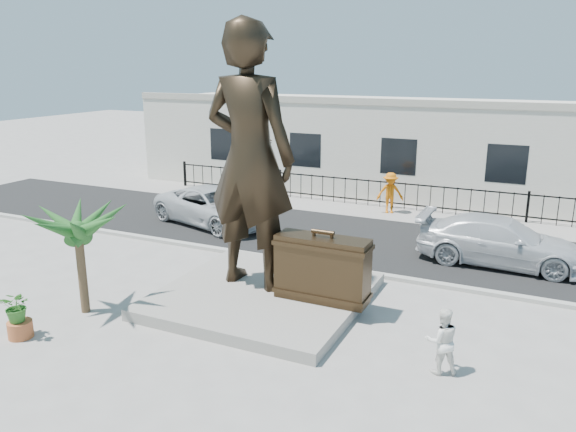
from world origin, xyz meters
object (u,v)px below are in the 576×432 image
at_px(statue, 250,158).
at_px(tourist, 442,341).
at_px(suitcase, 322,269).
at_px(car_white, 214,206).

height_order(statue, tourist, statue).
relative_size(suitcase, tourist, 1.67).
distance_m(suitcase, car_white, 8.93).
relative_size(statue, suitcase, 2.93).
distance_m(statue, car_white, 7.82).
relative_size(statue, car_white, 1.34).
xyz_separation_m(statue, suitcase, (2.18, -0.24, -2.66)).
bearing_deg(car_white, suitcase, -113.00).
bearing_deg(statue, tourist, 163.07).
distance_m(statue, tourist, 6.64).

